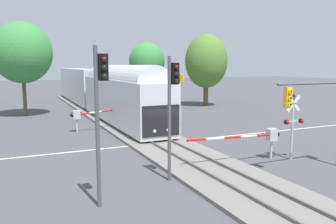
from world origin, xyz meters
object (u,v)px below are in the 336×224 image
object	(u,v)px
maple_right_background	(206,61)
elm_centre_background	(147,62)
crossing_gate_far	(84,114)
commuter_train	(98,88)
traffic_signal_near_left	(100,101)
traffic_signal_median	(172,99)
traffic_signal_far_side	(180,87)
oak_behind_train	(22,53)
crossing_signal_mast	(293,119)
crossing_gate_near	(262,136)
traffic_signal_near_right	(324,101)

from	to	relation	value
maple_right_background	elm_centre_background	world-z (taller)	maple_right_background
crossing_gate_far	elm_centre_background	world-z (taller)	elm_centre_background
commuter_train	traffic_signal_near_left	distance (m)	27.81
commuter_train	traffic_signal_median	xyz separation A→B (m)	(-2.41, -25.41, 1.14)
traffic_signal_far_side	oak_behind_train	size ratio (longest dim) A/B	0.49
traffic_signal_median	elm_centre_background	xyz separation A→B (m)	(10.79, 31.42, 1.97)
commuter_train	crossing_signal_mast	bearing A→B (deg)	-77.56
elm_centre_background	oak_behind_train	bearing A→B (deg)	-160.14
traffic_signal_median	maple_right_background	bearing A→B (deg)	56.32
traffic_signal_near_left	maple_right_background	size ratio (longest dim) A/B	0.65
commuter_train	oak_behind_train	world-z (taller)	oak_behind_train
crossing_gate_near	maple_right_background	size ratio (longest dim) A/B	0.64
crossing_gate_near	traffic_signal_median	distance (m)	6.75
oak_behind_train	traffic_signal_near_left	bearing A→B (deg)	-86.16
maple_right_background	elm_centre_background	bearing A→B (deg)	135.98
crossing_signal_mast	crossing_gate_far	world-z (taller)	crossing_signal_mast
traffic_signal_near_left	crossing_signal_mast	bearing A→B (deg)	10.17
traffic_signal_near_left	maple_right_background	world-z (taller)	maple_right_background
crossing_gate_near	crossing_signal_mast	xyz separation A→B (m)	(1.74, -0.57, 0.95)
commuter_train	traffic_signal_median	world-z (taller)	traffic_signal_median
crossing_signal_mast	traffic_signal_near_right	bearing A→B (deg)	-89.58
traffic_signal_near_left	maple_right_background	xyz separation A→B (m)	(20.73, 27.13, 1.83)
commuter_train	traffic_signal_far_side	xyz separation A→B (m)	(6.19, -9.00, 0.49)
traffic_signal_near_left	elm_centre_background	distance (m)	36.20
oak_behind_train	maple_right_background	world-z (taller)	oak_behind_train
commuter_train	traffic_signal_median	distance (m)	25.55
crossing_gate_near	elm_centre_background	distance (m)	31.10
commuter_train	maple_right_background	world-z (taller)	maple_right_background
commuter_train	traffic_signal_near_left	xyz separation A→B (m)	(-6.18, -27.09, 1.34)
oak_behind_train	traffic_signal_far_side	bearing A→B (deg)	-32.65
crossing_gate_far	commuter_train	bearing A→B (deg)	71.37
commuter_train	crossing_gate_far	world-z (taller)	commuter_train
crossing_gate_far	traffic_signal_near_right	bearing A→B (deg)	-58.93
commuter_train	crossing_signal_mast	distance (m)	25.59
traffic_signal_near_right	commuter_train	bearing A→B (deg)	101.55
commuter_train	traffic_signal_near_right	size ratio (longest dim) A/B	8.15
traffic_signal_near_left	elm_centre_background	world-z (taller)	elm_centre_background
crossing_gate_near	oak_behind_train	bearing A→B (deg)	115.65
traffic_signal_far_side	elm_centre_background	world-z (taller)	elm_centre_background
traffic_signal_near_right	crossing_signal_mast	bearing A→B (deg)	90.42
crossing_gate_near	maple_right_background	world-z (taller)	maple_right_background
crossing_gate_near	traffic_signal_median	world-z (taller)	traffic_signal_median
crossing_signal_mast	maple_right_background	size ratio (longest dim) A/B	0.40
crossing_gate_near	commuter_train	bearing A→B (deg)	98.78
crossing_signal_mast	traffic_signal_near_left	world-z (taller)	traffic_signal_near_left
commuter_train	oak_behind_train	size ratio (longest dim) A/B	4.01
commuter_train	traffic_signal_far_side	bearing A→B (deg)	-55.47
crossing_signal_mast	traffic_signal_far_side	world-z (taller)	traffic_signal_far_side
crossing_gate_near	traffic_signal_far_side	size ratio (longest dim) A/B	1.26
traffic_signal_far_side	crossing_gate_far	bearing A→B (deg)	-166.23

